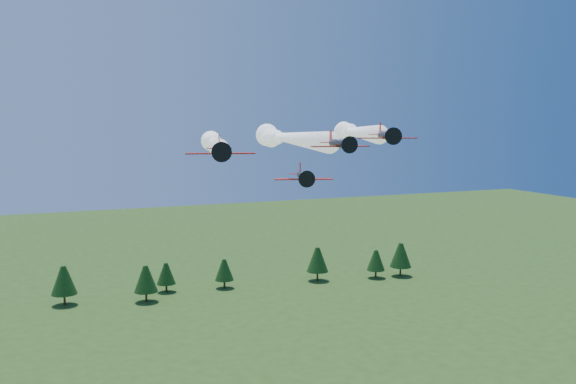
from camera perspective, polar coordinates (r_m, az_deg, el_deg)
name	(u,v)px	position (r m, az deg, el deg)	size (l,w,h in m)	color
plane_lead	(287,138)	(93.58, -0.10, 4.85)	(10.80, 42.10, 3.70)	black
plane_left	(215,143)	(105.18, -6.54, 4.39)	(16.93, 47.33, 3.70)	black
plane_right	(354,132)	(105.50, 5.92, 5.34)	(17.28, 40.12, 3.70)	black
plane_slot	(303,176)	(91.39, 1.36, 1.40)	(8.34, 9.27, 2.93)	black
treeline	(145,277)	(188.18, -12.62, -7.37)	(170.01, 16.28, 11.72)	#382314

